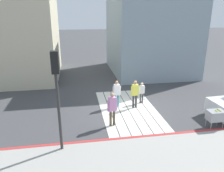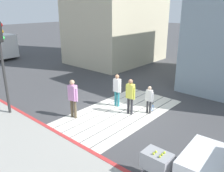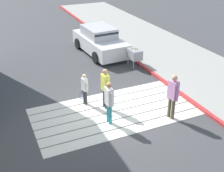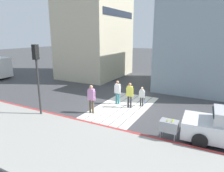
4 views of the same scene
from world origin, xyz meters
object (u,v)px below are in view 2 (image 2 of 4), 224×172
(pedestrian_adult_lead, at_px, (73,96))
(pedestrian_child_with_racket, at_px, (149,98))
(pedestrian_adult_side, at_px, (117,88))
(traffic_light_corner, at_px, (1,51))
(pedestrian_adult_trailing, at_px, (130,94))
(tennis_ball_cart, at_px, (157,161))

(pedestrian_adult_lead, height_order, pedestrian_child_with_racket, pedestrian_adult_lead)
(pedestrian_adult_side, bearing_deg, traffic_light_corner, 142.56)
(pedestrian_adult_trailing, relative_size, pedestrian_child_with_racket, 1.26)
(pedestrian_adult_trailing, distance_m, pedestrian_adult_side, 1.10)
(traffic_light_corner, bearing_deg, tennis_ball_cart, -84.81)
(pedestrian_adult_lead, height_order, pedestrian_adult_trailing, pedestrian_adult_lead)
(pedestrian_adult_lead, bearing_deg, pedestrian_adult_trailing, -40.77)
(pedestrian_adult_trailing, bearing_deg, pedestrian_child_with_racket, -44.38)
(pedestrian_child_with_racket, bearing_deg, pedestrian_adult_lead, 138.30)
(traffic_light_corner, distance_m, pedestrian_adult_trailing, 5.99)
(pedestrian_adult_side, xyz_separation_m, pedestrian_child_with_racket, (0.35, -1.69, -0.21))
(traffic_light_corner, relative_size, pedestrian_adult_lead, 2.35)
(traffic_light_corner, bearing_deg, pedestrian_adult_trailing, -47.88)
(tennis_ball_cart, xyz_separation_m, pedestrian_adult_lead, (1.11, 5.01, 0.35))
(traffic_light_corner, distance_m, pedestrian_adult_lead, 3.64)
(pedestrian_adult_trailing, distance_m, pedestrian_child_with_racket, 0.93)
(pedestrian_adult_lead, bearing_deg, pedestrian_adult_side, -16.04)
(pedestrian_adult_trailing, relative_size, pedestrian_adult_side, 1.02)
(pedestrian_adult_lead, xyz_separation_m, pedestrian_adult_trailing, (1.99, -1.71, -0.05))
(tennis_ball_cart, relative_size, pedestrian_child_with_racket, 0.75)
(traffic_light_corner, height_order, pedestrian_adult_side, traffic_light_corner)
(traffic_light_corner, height_order, pedestrian_child_with_racket, traffic_light_corner)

